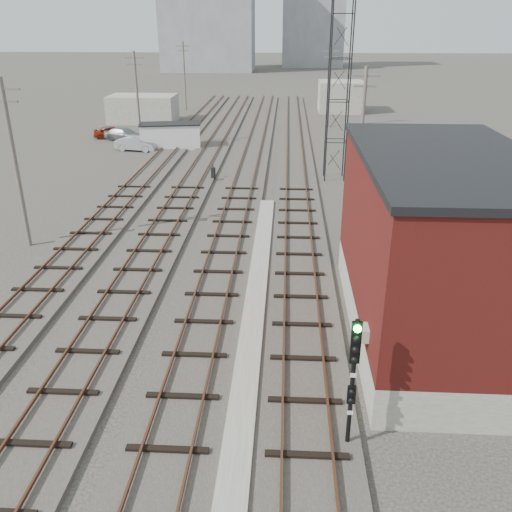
# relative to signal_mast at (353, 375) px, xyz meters

# --- Properties ---
(ground) EXTENTS (320.00, 320.00, 0.00)m
(ground) POSITION_rel_signal_mast_xyz_m (-3.70, 54.74, -2.56)
(ground) COLOR #282621
(ground) RESTS_ON ground
(track_right) EXTENTS (3.20, 90.00, 0.39)m
(track_right) POSITION_rel_signal_mast_xyz_m (-1.20, 33.74, -2.45)
(track_right) COLOR #332D28
(track_right) RESTS_ON ground
(track_mid_right) EXTENTS (3.20, 90.00, 0.39)m
(track_mid_right) POSITION_rel_signal_mast_xyz_m (-5.20, 33.74, -2.45)
(track_mid_right) COLOR #332D28
(track_mid_right) RESTS_ON ground
(track_mid_left) EXTENTS (3.20, 90.00, 0.39)m
(track_mid_left) POSITION_rel_signal_mast_xyz_m (-9.20, 33.74, -2.45)
(track_mid_left) COLOR #332D28
(track_mid_left) RESTS_ON ground
(track_left) EXTENTS (3.20, 90.00, 0.39)m
(track_left) POSITION_rel_signal_mast_xyz_m (-13.20, 33.74, -2.45)
(track_left) COLOR #332D28
(track_left) RESTS_ON ground
(platform_curb) EXTENTS (0.90, 28.00, 0.26)m
(platform_curb) POSITION_rel_signal_mast_xyz_m (-3.20, 8.74, -2.43)
(platform_curb) COLOR gray
(platform_curb) RESTS_ON ground
(brick_building) EXTENTS (6.54, 12.20, 7.22)m
(brick_building) POSITION_rel_signal_mast_xyz_m (3.80, 6.74, 1.07)
(brick_building) COLOR gray
(brick_building) RESTS_ON ground
(lattice_tower) EXTENTS (1.60, 1.60, 15.00)m
(lattice_tower) POSITION_rel_signal_mast_xyz_m (1.80, 29.74, 4.94)
(lattice_tower) COLOR black
(lattice_tower) RESTS_ON ground
(utility_pole_left_a) EXTENTS (1.80, 0.24, 9.00)m
(utility_pole_left_a) POSITION_rel_signal_mast_xyz_m (-16.20, 14.74, 2.24)
(utility_pole_left_a) COLOR #595147
(utility_pole_left_a) RESTS_ON ground
(utility_pole_left_b) EXTENTS (1.80, 0.24, 9.00)m
(utility_pole_left_b) POSITION_rel_signal_mast_xyz_m (-16.20, 39.74, 2.24)
(utility_pole_left_b) COLOR #595147
(utility_pole_left_b) RESTS_ON ground
(utility_pole_left_c) EXTENTS (1.80, 0.24, 9.00)m
(utility_pole_left_c) POSITION_rel_signal_mast_xyz_m (-16.20, 64.74, 2.24)
(utility_pole_left_c) COLOR #595147
(utility_pole_left_c) RESTS_ON ground
(utility_pole_right_a) EXTENTS (1.80, 0.24, 9.00)m
(utility_pole_right_a) POSITION_rel_signal_mast_xyz_m (2.80, 22.74, 2.24)
(utility_pole_right_a) COLOR #595147
(utility_pole_right_a) RESTS_ON ground
(utility_pole_right_b) EXTENTS (1.80, 0.24, 9.00)m
(utility_pole_right_b) POSITION_rel_signal_mast_xyz_m (2.80, 52.74, 2.24)
(utility_pole_right_b) COLOR #595147
(utility_pole_right_b) RESTS_ON ground
(apartment_left) EXTENTS (22.00, 14.00, 30.00)m
(apartment_left) POSITION_rel_signal_mast_xyz_m (-21.70, 129.74, 12.44)
(apartment_left) COLOR gray
(apartment_left) RESTS_ON ground
(apartment_right) EXTENTS (16.00, 12.00, 26.00)m
(apartment_right) POSITION_rel_signal_mast_xyz_m (4.30, 144.74, 10.44)
(apartment_right) COLOR gray
(apartment_right) RESTS_ON ground
(shed_left) EXTENTS (8.00, 5.00, 3.20)m
(shed_left) POSITION_rel_signal_mast_xyz_m (-19.70, 54.74, -0.96)
(shed_left) COLOR gray
(shed_left) RESTS_ON ground
(shed_right) EXTENTS (6.00, 6.00, 4.00)m
(shed_right) POSITION_rel_signal_mast_xyz_m (5.30, 64.74, -0.56)
(shed_right) COLOR gray
(shed_right) RESTS_ON ground
(signal_mast) EXTENTS (0.40, 0.42, 4.29)m
(signal_mast) POSITION_rel_signal_mast_xyz_m (0.00, 0.00, 0.00)
(signal_mast) COLOR gray
(signal_mast) RESTS_ON ground
(switch_stand) EXTENTS (0.34, 0.34, 1.20)m
(switch_stand) POSITION_rel_signal_mast_xyz_m (-7.67, 28.65, -1.99)
(switch_stand) COLOR black
(switch_stand) RESTS_ON ground
(site_trailer) EXTENTS (6.20, 3.61, 2.45)m
(site_trailer) POSITION_rel_signal_mast_xyz_m (-13.31, 39.94, -1.32)
(site_trailer) COLOR white
(site_trailer) RESTS_ON ground
(car_red) EXTENTS (3.98, 2.22, 1.28)m
(car_red) POSITION_rel_signal_mast_xyz_m (-20.64, 44.67, -1.92)
(car_red) COLOR maroon
(car_red) RESTS_ON ground
(car_silver) EXTENTS (4.31, 2.16, 1.36)m
(car_silver) POSITION_rel_signal_mast_xyz_m (-16.37, 38.75, -1.88)
(car_silver) COLOR #9D9EA4
(car_silver) RESTS_ON ground
(car_grey) EXTENTS (4.75, 3.12, 1.28)m
(car_grey) POSITION_rel_signal_mast_xyz_m (-18.95, 43.51, -1.92)
(car_grey) COLOR slate
(car_grey) RESTS_ON ground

